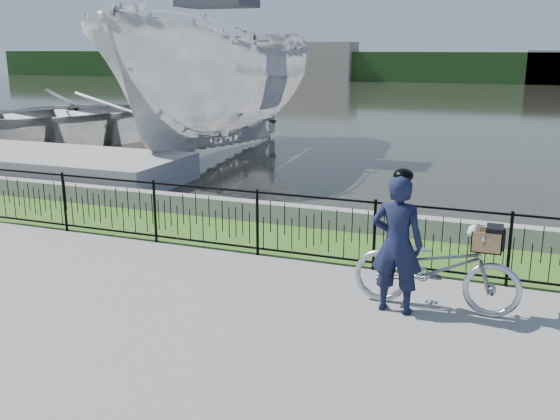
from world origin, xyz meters
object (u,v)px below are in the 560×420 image
at_px(dock, 13,163).
at_px(boat_far, 67,117).
at_px(bicycle_rig, 437,267).
at_px(boat_near, 219,84).
at_px(cyclist, 397,243).

xyz_separation_m(dock, boat_far, (-2.57, 5.42, 0.62)).
distance_m(bicycle_rig, boat_near, 13.06).
xyz_separation_m(bicycle_rig, boat_near, (-8.19, 10.04, 1.71)).
distance_m(cyclist, boat_near, 12.93).
bearing_deg(boat_far, bicycle_rig, -35.61).
height_order(dock, cyclist, cyclist).
height_order(dock, boat_near, boat_near).
bearing_deg(boat_far, dock, -64.63).
bearing_deg(cyclist, dock, 155.20).
distance_m(dock, cyclist, 12.82).
bearing_deg(boat_far, cyclist, -37.24).
bearing_deg(boat_near, boat_far, 175.77).
distance_m(boat_near, boat_far, 6.65).
height_order(bicycle_rig, boat_near, boat_near).
relative_size(dock, boat_far, 0.89).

